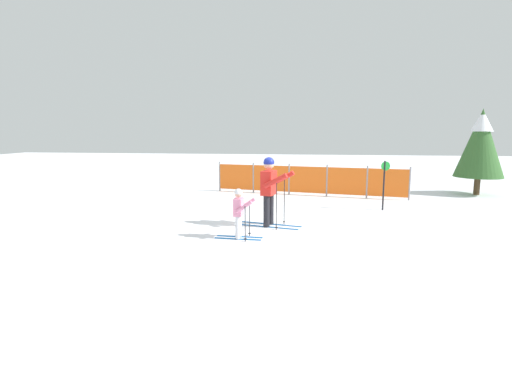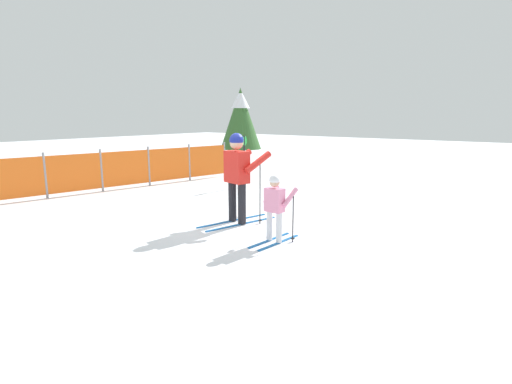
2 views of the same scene
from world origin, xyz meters
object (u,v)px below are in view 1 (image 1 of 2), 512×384
Objects in this scene: safety_fence at (308,180)px; trail_marker at (384,180)px; skier_adult at (270,185)px; conifer_far at (481,142)px; skier_child at (239,209)px.

safety_fence is 3.48m from trail_marker.
skier_adult is 4.12m from trail_marker.
skier_adult reaches higher than safety_fence.
skier_adult is 1.17× the size of trail_marker.
skier_adult is 0.55× the size of conifer_far.
safety_fence is 6.63m from conifer_far.
skier_adult is 9.54m from conifer_far.
skier_child is at bearing -137.44° from conifer_far.
conifer_far is at bearing 52.96° from skier_adult.
trail_marker is at bearing 51.08° from skier_adult.
conifer_far is 2.13× the size of trail_marker.
skier_child is at bearing -135.53° from trail_marker.
safety_fence is 2.21× the size of conifer_far.
skier_child is 0.16× the size of safety_fence.
safety_fence is at bearing -171.63° from conifer_far.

